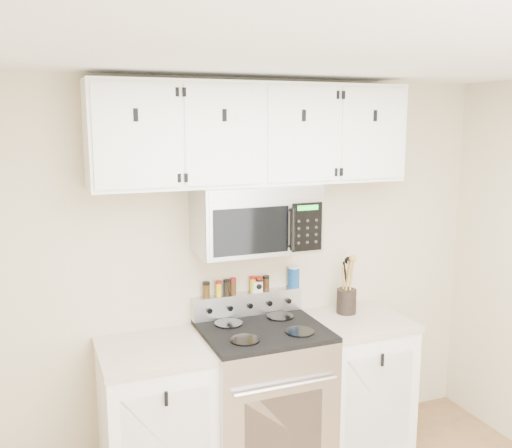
{
  "coord_description": "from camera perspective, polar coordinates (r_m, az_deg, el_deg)",
  "views": [
    {
      "loc": [
        -1.29,
        -1.71,
        2.23
      ],
      "look_at": [
        -0.04,
        1.45,
        1.61
      ],
      "focal_mm": 40.0,
      "sensor_mm": 36.0,
      "label": 1
    }
  ],
  "objects": [
    {
      "name": "back_wall",
      "position": [
        3.82,
        -1.06,
        -4.59
      ],
      "size": [
        3.5,
        0.01,
        2.5
      ],
      "primitive_type": "cube",
      "color": "#C5B393",
      "rests_on": "floor"
    },
    {
      "name": "ceiling",
      "position": [
        2.16,
        16.04,
        16.9
      ],
      "size": [
        3.5,
        3.5,
        0.01
      ],
      "primitive_type": "cube",
      "color": "white",
      "rests_on": "back_wall"
    },
    {
      "name": "range",
      "position": [
        3.82,
        0.72,
        -16.89
      ],
      "size": [
        0.76,
        0.65,
        1.1
      ],
      "color": "#B7B7BA",
      "rests_on": "floor"
    },
    {
      "name": "base_cabinet_left",
      "position": [
        3.67,
        -9.99,
        -18.67
      ],
      "size": [
        0.64,
        0.62,
        0.92
      ],
      "color": "white",
      "rests_on": "floor"
    },
    {
      "name": "base_cabinet_right",
      "position": [
        4.13,
        9.82,
        -15.23
      ],
      "size": [
        0.64,
        0.62,
        0.92
      ],
      "color": "white",
      "rests_on": "floor"
    },
    {
      "name": "microwave",
      "position": [
        3.56,
        -0.0,
        0.58
      ],
      "size": [
        0.76,
        0.44,
        0.42
      ],
      "color": "#9E9EA3",
      "rests_on": "back_wall"
    },
    {
      "name": "upper_cabinets",
      "position": [
        3.54,
        -0.16,
        8.99
      ],
      "size": [
        2.0,
        0.35,
        0.62
      ],
      "color": "white",
      "rests_on": "back_wall"
    },
    {
      "name": "utensil_crock",
      "position": [
        4.01,
        9.04,
        -7.43
      ],
      "size": [
        0.13,
        0.13,
        0.39
      ],
      "color": "black",
      "rests_on": "base_cabinet_right"
    },
    {
      "name": "kitchen_timer",
      "position": [
        3.84,
        0.17,
        -6.25
      ],
      "size": [
        0.07,
        0.06,
        0.07
      ],
      "primitive_type": "cube",
      "rotation": [
        0.0,
        0.0,
        -0.21
      ],
      "color": "silver",
      "rests_on": "range"
    },
    {
      "name": "salt_canister",
      "position": [
        3.94,
        3.78,
        -5.3
      ],
      "size": [
        0.08,
        0.08,
        0.15
      ],
      "color": "navy",
      "rests_on": "range"
    },
    {
      "name": "spice_jar_0",
      "position": [
        3.73,
        -4.99,
        -6.56
      ],
      "size": [
        0.05,
        0.05,
        0.1
      ],
      "color": "#432C10",
      "rests_on": "range"
    },
    {
      "name": "spice_jar_1",
      "position": [
        3.75,
        -3.76,
        -6.45
      ],
      "size": [
        0.04,
        0.04,
        0.1
      ],
      "color": "gold",
      "rests_on": "range"
    },
    {
      "name": "spice_jar_2",
      "position": [
        3.77,
        -2.97,
        -6.34
      ],
      "size": [
        0.04,
        0.04,
        0.11
      ],
      "color": "black",
      "rests_on": "range"
    },
    {
      "name": "spice_jar_3",
      "position": [
        3.78,
        -2.3,
        -6.23
      ],
      "size": [
        0.04,
        0.04,
        0.11
      ],
      "color": "#452710",
      "rests_on": "range"
    },
    {
      "name": "spice_jar_4",
      "position": [
        3.83,
        -0.33,
        -6.05
      ],
      "size": [
        0.04,
        0.04,
        0.11
      ],
      "color": "gold",
      "rests_on": "range"
    },
    {
      "name": "spice_jar_5",
      "position": [
        3.84,
        0.31,
        -6.02
      ],
      "size": [
        0.04,
        0.04,
        0.1
      ],
      "color": "black",
      "rests_on": "range"
    },
    {
      "name": "spice_jar_6",
      "position": [
        3.86,
        1.02,
        -5.93
      ],
      "size": [
        0.04,
        0.04,
        0.1
      ],
      "color": "#3A200E",
      "rests_on": "range"
    }
  ]
}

